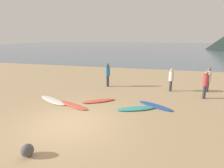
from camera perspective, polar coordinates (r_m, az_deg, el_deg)
ground_plane at (r=17.34m, az=2.29°, el=2.12°), size 120.00×120.00×0.20m
ocean_water at (r=71.41m, az=11.89°, el=11.35°), size 140.00×100.00×0.01m
surfboard_0 at (r=11.21m, az=-17.95°, el=-4.82°), size 2.40×1.63×0.10m
surfboard_1 at (r=10.16m, az=-12.26°, el=-6.43°), size 2.20×1.27×0.10m
surfboard_2 at (r=10.60m, az=-4.20°, el=-5.26°), size 1.89×1.49×0.09m
surfboard_3 at (r=9.56m, az=7.34°, el=-7.58°), size 2.06×1.33×0.10m
surfboard_4 at (r=10.16m, az=13.31°, el=-6.61°), size 2.04×1.54×0.07m
person_0 at (r=13.53m, az=-1.37°, el=3.46°), size 0.35×0.35×1.74m
person_1 at (r=13.76m, az=27.82°, el=1.75°), size 0.34×0.34×1.66m
person_2 at (r=12.99m, az=17.94°, el=1.81°), size 0.32×0.32×1.57m
person_3 at (r=12.18m, az=27.08°, el=0.44°), size 0.34×0.34×1.69m
beach_rock_far at (r=6.62m, az=-24.87°, el=-18.19°), size 0.40×0.40×0.40m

